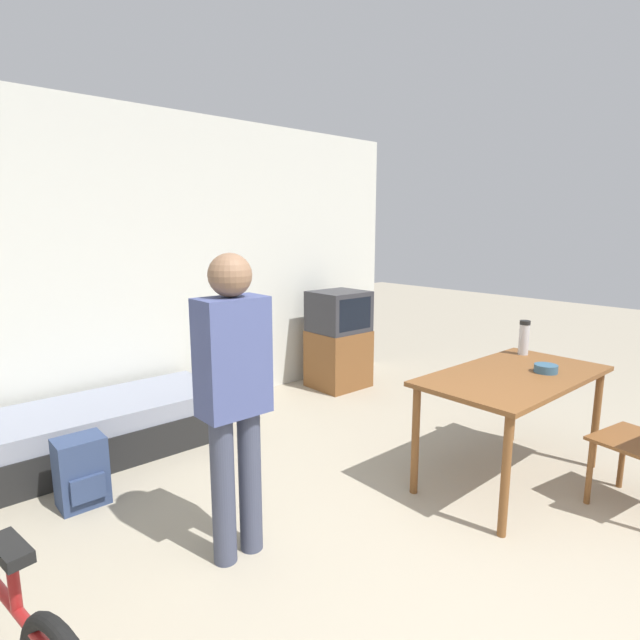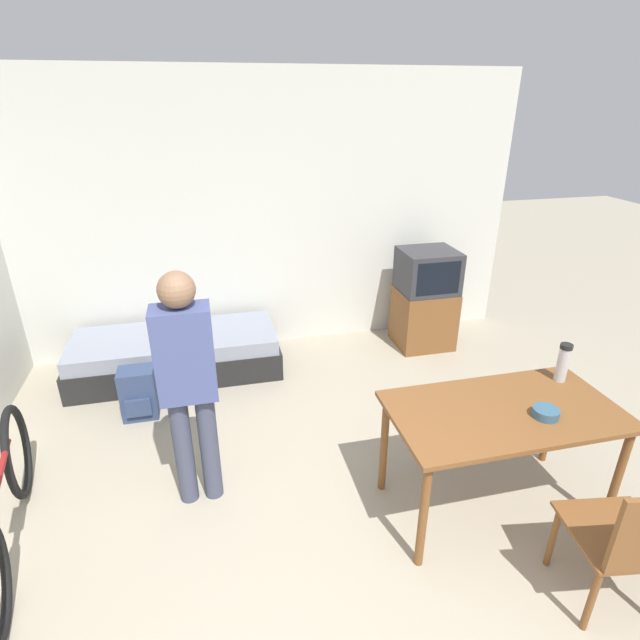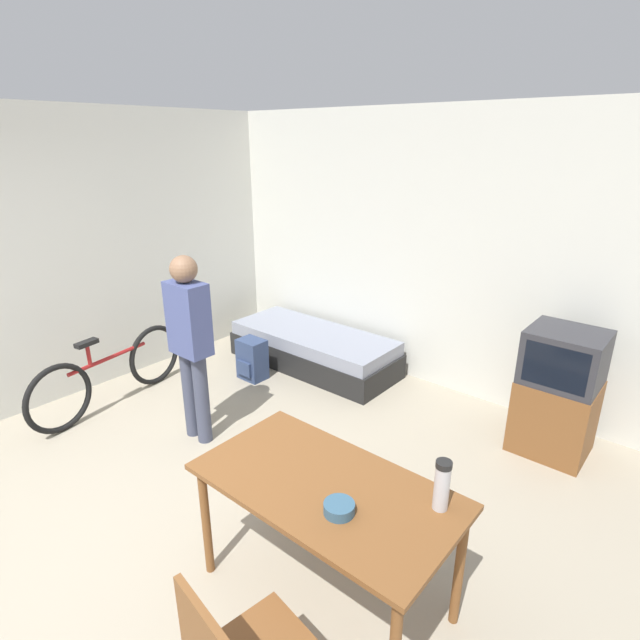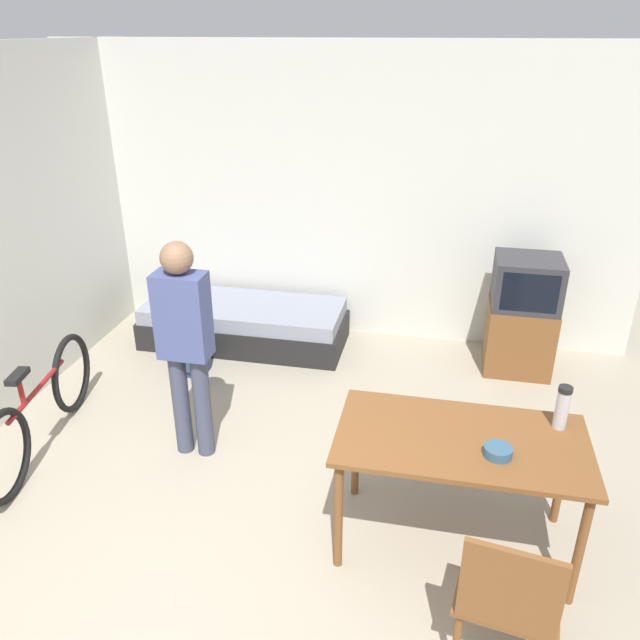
{
  "view_description": "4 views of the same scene",
  "coord_description": "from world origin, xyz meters",
  "px_view_note": "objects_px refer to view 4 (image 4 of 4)",
  "views": [
    {
      "loc": [
        -1.87,
        -0.63,
        1.69
      ],
      "look_at": [
        0.35,
        1.92,
        1.07
      ],
      "focal_mm": 28.0,
      "sensor_mm": 36.0,
      "label": 1
    },
    {
      "loc": [
        -0.46,
        -1.24,
        2.46
      ],
      "look_at": [
        0.35,
        2.17,
        0.86
      ],
      "focal_mm": 28.0,
      "sensor_mm": 36.0,
      "label": 2
    },
    {
      "loc": [
        2.51,
        -0.71,
        2.41
      ],
      "look_at": [
        0.09,
        2.17,
        1.03
      ],
      "focal_mm": 28.0,
      "sensor_mm": 36.0,
      "label": 3
    },
    {
      "loc": [
        1.0,
        -1.99,
        2.78
      ],
      "look_at": [
        0.2,
        1.79,
        0.96
      ],
      "focal_mm": 35.0,
      "sensor_mm": 36.0,
      "label": 4
    }
  ],
  "objects_px": {
    "wooden_chair": "(508,597)",
    "mate_bowl": "(498,451)",
    "daybed": "(245,324)",
    "person_standing": "(185,338)",
    "tv": "(522,315)",
    "backpack": "(190,351)",
    "dining_table": "(460,451)",
    "bicycle": "(41,409)",
    "thermos_flask": "(563,405)"
  },
  "relations": [
    {
      "from": "wooden_chair",
      "to": "mate_bowl",
      "type": "distance_m",
      "value": 0.74
    },
    {
      "from": "daybed",
      "to": "person_standing",
      "type": "relative_size",
      "value": 1.22
    },
    {
      "from": "tv",
      "to": "backpack",
      "type": "xyz_separation_m",
      "value": [
        -2.81,
        -0.68,
        -0.3
      ]
    },
    {
      "from": "dining_table",
      "to": "bicycle",
      "type": "xyz_separation_m",
      "value": [
        -2.89,
        0.34,
        -0.34
      ]
    },
    {
      "from": "tv",
      "to": "mate_bowl",
      "type": "bearing_deg",
      "value": -98.24
    },
    {
      "from": "daybed",
      "to": "person_standing",
      "type": "xyz_separation_m",
      "value": [
        0.18,
        -1.71,
        0.72
      ]
    },
    {
      "from": "tv",
      "to": "bicycle",
      "type": "distance_m",
      "value": 3.92
    },
    {
      "from": "daybed",
      "to": "person_standing",
      "type": "height_order",
      "value": "person_standing"
    },
    {
      "from": "wooden_chair",
      "to": "backpack",
      "type": "bearing_deg",
      "value": 136.71
    },
    {
      "from": "tv",
      "to": "thermos_flask",
      "type": "relative_size",
      "value": 3.97
    },
    {
      "from": "wooden_chair",
      "to": "person_standing",
      "type": "relative_size",
      "value": 0.55
    },
    {
      "from": "mate_bowl",
      "to": "daybed",
      "type": "bearing_deg",
      "value": 132.87
    },
    {
      "from": "dining_table",
      "to": "backpack",
      "type": "relative_size",
      "value": 3.15
    },
    {
      "from": "person_standing",
      "to": "tv",
      "type": "bearing_deg",
      "value": 36.48
    },
    {
      "from": "tv",
      "to": "person_standing",
      "type": "xyz_separation_m",
      "value": [
        -2.35,
        -1.73,
        0.4
      ]
    },
    {
      "from": "thermos_flask",
      "to": "tv",
      "type": "bearing_deg",
      "value": 90.1
    },
    {
      "from": "bicycle",
      "to": "person_standing",
      "type": "bearing_deg",
      "value": 9.51
    },
    {
      "from": "mate_bowl",
      "to": "bicycle",
      "type": "bearing_deg",
      "value": 171.46
    },
    {
      "from": "tv",
      "to": "thermos_flask",
      "type": "distance_m",
      "value": 2.07
    },
    {
      "from": "daybed",
      "to": "tv",
      "type": "height_order",
      "value": "tv"
    },
    {
      "from": "person_standing",
      "to": "daybed",
      "type": "bearing_deg",
      "value": 96.16
    },
    {
      "from": "wooden_chair",
      "to": "dining_table",
      "type": "bearing_deg",
      "value": 105.9
    },
    {
      "from": "tv",
      "to": "person_standing",
      "type": "distance_m",
      "value": 2.94
    },
    {
      "from": "tv",
      "to": "dining_table",
      "type": "height_order",
      "value": "tv"
    },
    {
      "from": "wooden_chair",
      "to": "thermos_flask",
      "type": "bearing_deg",
      "value": 73.41
    },
    {
      "from": "bicycle",
      "to": "mate_bowl",
      "type": "distance_m",
      "value": 3.14
    },
    {
      "from": "daybed",
      "to": "dining_table",
      "type": "distance_m",
      "value": 3.04
    },
    {
      "from": "daybed",
      "to": "backpack",
      "type": "height_order",
      "value": "backpack"
    },
    {
      "from": "wooden_chair",
      "to": "thermos_flask",
      "type": "xyz_separation_m",
      "value": [
        0.3,
        1.01,
        0.4
      ]
    },
    {
      "from": "mate_bowl",
      "to": "backpack",
      "type": "height_order",
      "value": "mate_bowl"
    },
    {
      "from": "daybed",
      "to": "tv",
      "type": "bearing_deg",
      "value": 0.46
    },
    {
      "from": "bicycle",
      "to": "dining_table",
      "type": "bearing_deg",
      "value": -6.7
    },
    {
      "from": "dining_table",
      "to": "person_standing",
      "type": "height_order",
      "value": "person_standing"
    },
    {
      "from": "daybed",
      "to": "mate_bowl",
      "type": "height_order",
      "value": "mate_bowl"
    },
    {
      "from": "thermos_flask",
      "to": "backpack",
      "type": "distance_m",
      "value": 3.2
    },
    {
      "from": "daybed",
      "to": "thermos_flask",
      "type": "height_order",
      "value": "thermos_flask"
    },
    {
      "from": "daybed",
      "to": "backpack",
      "type": "xyz_separation_m",
      "value": [
        -0.28,
        -0.66,
        0.02
      ]
    },
    {
      "from": "bicycle",
      "to": "mate_bowl",
      "type": "height_order",
      "value": "mate_bowl"
    },
    {
      "from": "person_standing",
      "to": "mate_bowl",
      "type": "relative_size",
      "value": 10.59
    },
    {
      "from": "mate_bowl",
      "to": "backpack",
      "type": "xyz_separation_m",
      "value": [
        -2.47,
        1.69,
        -0.56
      ]
    },
    {
      "from": "daybed",
      "to": "mate_bowl",
      "type": "bearing_deg",
      "value": -47.13
    },
    {
      "from": "backpack",
      "to": "bicycle",
      "type": "bearing_deg",
      "value": -116.11
    },
    {
      "from": "person_standing",
      "to": "backpack",
      "type": "distance_m",
      "value": 1.35
    },
    {
      "from": "tv",
      "to": "thermos_flask",
      "type": "xyz_separation_m",
      "value": [
        0.0,
        -2.04,
        0.38
      ]
    },
    {
      "from": "dining_table",
      "to": "thermos_flask",
      "type": "bearing_deg",
      "value": 22.0
    },
    {
      "from": "dining_table",
      "to": "thermos_flask",
      "type": "xyz_separation_m",
      "value": [
        0.53,
        0.21,
        0.23
      ]
    },
    {
      "from": "thermos_flask",
      "to": "mate_bowl",
      "type": "height_order",
      "value": "thermos_flask"
    },
    {
      "from": "dining_table",
      "to": "backpack",
      "type": "bearing_deg",
      "value": 145.54
    },
    {
      "from": "tv",
      "to": "bicycle",
      "type": "xyz_separation_m",
      "value": [
        -3.42,
        -1.91,
        -0.19
      ]
    },
    {
      "from": "mate_bowl",
      "to": "thermos_flask",
      "type": "bearing_deg",
      "value": 44.03
    }
  ]
}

